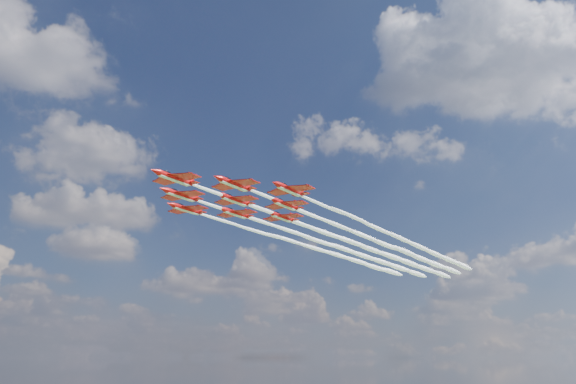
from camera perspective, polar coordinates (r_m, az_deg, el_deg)
name	(u,v)px	position (r m, az deg, el deg)	size (l,w,h in m)	color
jet_lead	(326,233)	(156.20, 3.93, -4.18)	(112.27, 61.73, 2.86)	red
jet_row2_port	(365,236)	(161.05, 7.79, -4.44)	(112.27, 61.73, 2.86)	red
jet_row2_starb	(321,241)	(167.56, 3.35, -5.04)	(112.27, 61.73, 2.86)	red
jet_row3_port	(401,239)	(166.59, 11.41, -4.67)	(112.27, 61.73, 2.86)	red
jet_row3_centre	(357,244)	(172.30, 6.98, -5.26)	(112.27, 61.73, 2.86)	red
jet_row3_starb	(316,249)	(178.98, 2.85, -5.78)	(112.27, 61.73, 2.86)	red
jet_row4_port	(391,246)	(177.68, 10.40, -5.45)	(112.27, 61.73, 2.86)	red
jet_row4_starb	(350,251)	(183.60, 6.27, -5.98)	(112.27, 61.73, 2.86)	red
jet_tail	(382,253)	(188.85, 9.51, -6.14)	(112.27, 61.73, 2.86)	red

